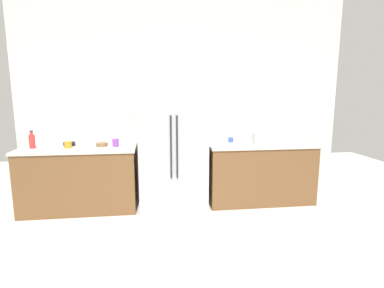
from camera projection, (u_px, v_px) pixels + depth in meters
ground_plane at (208, 269)px, 2.81m from camera, size 9.98×9.98×0.00m
kitchen_back_panel at (185, 100)px, 4.55m from camera, size 4.87×0.10×3.06m
counter_left at (80, 179)px, 4.18m from camera, size 1.57×0.65×0.90m
counter_right at (259, 172)px, 4.51m from camera, size 1.59×0.65×0.90m
refrigerator at (172, 143)px, 4.25m from camera, size 0.95×0.66×1.86m
toaster at (263, 139)px, 4.35m from camera, size 0.27×0.14×0.16m
bottle_a at (32, 141)px, 4.02m from camera, size 0.08×0.08×0.24m
cup_a at (231, 140)px, 4.53m from camera, size 0.08×0.08×0.07m
cup_b at (68, 145)px, 4.03m from camera, size 0.09×0.09×0.09m
cup_c at (116, 143)px, 4.15m from camera, size 0.09×0.09×0.11m
bowl_a at (102, 144)px, 4.18m from camera, size 0.16×0.16×0.05m
bowl_b at (69, 144)px, 4.21m from camera, size 0.16×0.16×0.05m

